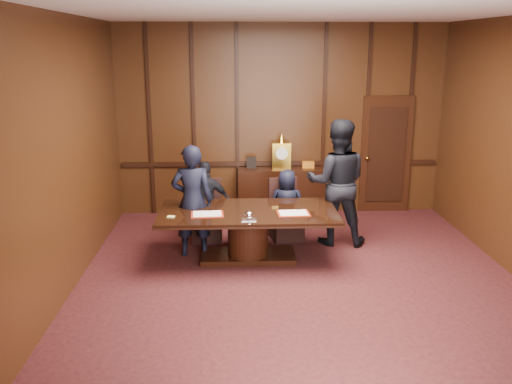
% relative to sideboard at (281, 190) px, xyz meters
% --- Properties ---
extents(room, '(7.00, 7.04, 3.50)m').
position_rel_sideboard_xyz_m(room, '(0.07, -3.12, 1.24)').
color(room, '#340E14').
rests_on(room, ground).
extents(sideboard, '(1.60, 0.45, 1.54)m').
position_rel_sideboard_xyz_m(sideboard, '(0.00, 0.00, 0.00)').
color(sideboard, black).
rests_on(sideboard, ground).
extents(conference_table, '(2.62, 1.32, 0.76)m').
position_rel_sideboard_xyz_m(conference_table, '(-0.67, -2.16, 0.02)').
color(conference_table, black).
rests_on(conference_table, ground).
extents(folder_left, '(0.48, 0.36, 0.02)m').
position_rel_sideboard_xyz_m(folder_left, '(-1.26, -2.34, 0.28)').
color(folder_left, maroon).
rests_on(folder_left, conference_table).
extents(folder_right, '(0.48, 0.35, 0.02)m').
position_rel_sideboard_xyz_m(folder_right, '(-0.03, -2.35, 0.28)').
color(folder_right, maroon).
rests_on(folder_right, conference_table).
extents(inkstand, '(0.20, 0.14, 0.12)m').
position_rel_sideboard_xyz_m(inkstand, '(-0.67, -2.61, 0.33)').
color(inkstand, white).
rests_on(inkstand, conference_table).
extents(notepad, '(0.11, 0.09, 0.01)m').
position_rel_sideboard_xyz_m(notepad, '(-1.77, -2.43, 0.28)').
color(notepad, '#FFF27C').
rests_on(notepad, conference_table).
extents(chair_left, '(0.48, 0.48, 0.99)m').
position_rel_sideboard_xyz_m(chair_left, '(-1.32, -1.28, -0.19)').
color(chair_left, black).
rests_on(chair_left, ground).
extents(chair_right, '(0.57, 0.57, 0.99)m').
position_rel_sideboard_xyz_m(chair_right, '(-0.03, -1.28, -0.19)').
color(chair_right, black).
rests_on(chair_right, ground).
extents(signatory_left, '(0.78, 0.34, 1.33)m').
position_rel_sideboard_xyz_m(signatory_left, '(-1.32, -1.36, 0.18)').
color(signatory_left, black).
rests_on(signatory_left, ground).
extents(signatory_right, '(0.63, 0.45, 1.19)m').
position_rel_sideboard_xyz_m(signatory_right, '(-0.02, -1.36, 0.11)').
color(signatory_right, black).
rests_on(signatory_right, ground).
extents(witness_left, '(0.63, 0.42, 1.71)m').
position_rel_sideboard_xyz_m(witness_left, '(-1.50, -1.95, 0.37)').
color(witness_left, black).
rests_on(witness_left, ground).
extents(witness_right, '(1.07, 0.89, 2.01)m').
position_rel_sideboard_xyz_m(witness_right, '(0.75, -1.51, 0.52)').
color(witness_right, black).
rests_on(witness_right, ground).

